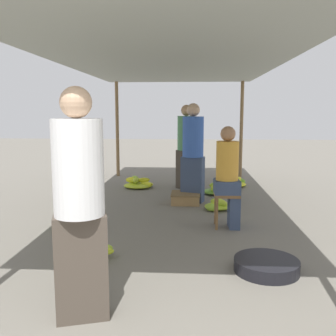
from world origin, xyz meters
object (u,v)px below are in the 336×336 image
Objects in this scene: shopper_walking_mid at (193,151)px; vendor_foreground at (79,202)px; banana_pile_right_2 at (216,189)px; vendor_seated at (229,175)px; stool at (226,200)px; banana_pile_right_1 at (233,182)px; banana_pile_left_1 at (138,184)px; banana_pile_left_2 at (91,250)px; banana_pile_left_0 at (74,222)px; banana_pile_right_0 at (218,205)px; basin_black at (266,265)px; crate_near at (185,198)px; shopper_walking_far at (186,145)px.

vendor_foreground is at bearing -102.34° from shopper_walking_mid.
vendor_seated is at bearing -89.40° from banana_pile_right_2.
banana_pile_right_1 is at bearing 82.14° from stool.
banana_pile_right_2 is (1.59, -0.52, 0.00)m from banana_pile_left_1.
banana_pile_left_2 reaches higher than banana_pile_right_2.
banana_pile_right_1 is (2.49, 3.03, 0.01)m from banana_pile_left_0.
banana_pile_right_2 is (-0.00, 2.08, -0.28)m from stool.
banana_pile_right_2 is at bearing 87.51° from banana_pile_right_0.
basin_black is (0.25, -1.44, -0.66)m from vendor_seated.
crate_near is (-0.58, -0.75, -0.00)m from banana_pile_right_2.
banana_pile_left_1 is at bearing 134.61° from shopper_walking_mid.
banana_pile_right_1 reaches higher than basin_black.
crate_near is at bearing -132.69° from shopper_walking_mid.
basin_black is at bearing -6.81° from banana_pile_left_2.
banana_pile_left_1 reaches higher than basin_black.
shopper_walking_mid reaches higher than crate_near.
banana_pile_left_1 is 1.79m from shopper_walking_mid.
vendor_foreground is 3.66× the size of stool.
shopper_walking_mid is (1.13, -1.14, 0.80)m from banana_pile_left_1.
vendor_foreground reaches higher than vendor_seated.
banana_pile_right_2 is 1.07× the size of crate_near.
banana_pile_left_0 is at bearing 109.36° from vendor_foreground.
stool is 0.75× the size of basin_black.
banana_pile_right_1 is (0.13, 4.35, 0.02)m from basin_black.
vendor_foreground reaches higher than crate_near.
banana_pile_right_2 reaches higher than banana_pile_right_0.
vendor_seated is 0.80× the size of shopper_walking_far.
shopper_walking_far is at bearing 101.91° from basin_black.
shopper_walking_far is (1.00, 0.03, 0.80)m from banana_pile_left_1.
banana_pile_left_1 is 1.67m from banana_pile_right_2.
shopper_walking_far is (-0.54, 1.70, 0.82)m from banana_pile_right_0.
banana_pile_left_2 is at bearing -103.97° from shopper_walking_far.
basin_black is 4.44m from banana_pile_left_1.
stool is (1.29, 2.37, -0.52)m from vendor_foreground.
banana_pile_left_0 is at bearing 115.90° from banana_pile_left_2.
vendor_seated reaches higher than banana_pile_left_1.
banana_pile_left_1 is 1.23× the size of banana_pile_right_2.
banana_pile_left_0 is 1.20× the size of banana_pile_right_2.
banana_pile_right_1 is at bearing 64.31° from banana_pile_right_2.
vendor_seated is 2.70m from shopper_walking_far.
banana_pile_right_1 is at bearing 16.20° from shopper_walking_far.
banana_pile_left_2 is 3.00m from shopper_walking_mid.
vendor_seated is 2.17× the size of banana_pile_left_0.
banana_pile_right_1 is 1.31m from shopper_walking_far.
banana_pile_right_0 is at bearing 93.10° from stool.
banana_pile_left_0 is at bearing 150.64° from basin_black.
vendor_seated is 3.01m from banana_pile_right_1.
banana_pile_left_2 is 0.77× the size of banana_pile_right_1.
banana_pile_left_1 is at bearing 128.30° from crate_near.
shopper_walking_mid is 1.18m from shopper_walking_far.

